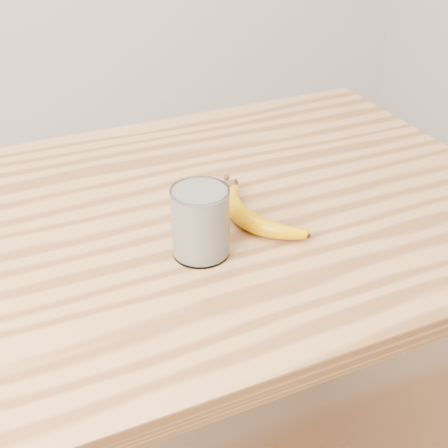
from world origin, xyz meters
name	(u,v)px	position (x,y,z in m)	size (l,w,h in m)	color
table	(184,274)	(0.00, 0.00, 0.77)	(1.20, 0.80, 0.90)	#AC7643
smoothie_glass	(200,222)	(-0.01, -0.12, 0.96)	(0.09, 0.09, 0.11)	white
banana	(246,219)	(0.08, -0.09, 0.92)	(0.10, 0.27, 0.03)	#CB8600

